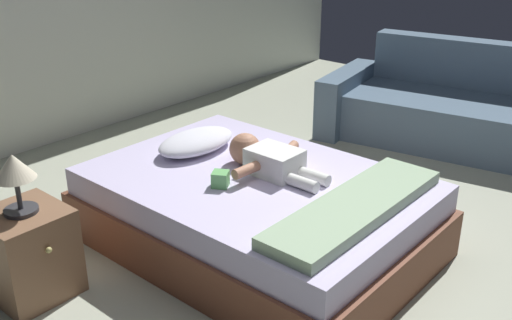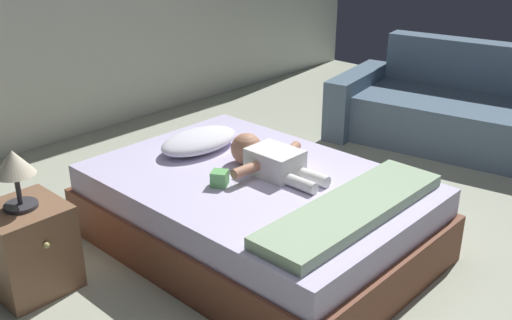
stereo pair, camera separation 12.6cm
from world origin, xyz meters
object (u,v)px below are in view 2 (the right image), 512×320
object	(u,v)px
bed	(256,212)
baby	(267,159)
pillow	(199,141)
toothbrush	(271,154)
toy_block	(220,178)
lamp	(14,167)
couch	(465,113)
nightstand	(28,248)

from	to	relation	value
bed	baby	distance (m)	0.31
pillow	toothbrush	world-z (taller)	pillow
toothbrush	toy_block	world-z (taller)	toy_block
pillow	lamp	distance (m)	1.14
couch	nightstand	world-z (taller)	couch
bed	toy_block	bearing A→B (deg)	163.17
baby	toothbrush	size ratio (longest dim) A/B	4.62
baby	toothbrush	world-z (taller)	baby
baby	toothbrush	distance (m)	0.24
nightstand	toy_block	size ratio (longest dim) A/B	3.99
lamp	toy_block	xyz separation A→B (m)	(0.86, -0.48, -0.20)
lamp	pillow	bearing A→B (deg)	-1.29
bed	toothbrush	size ratio (longest dim) A/B	13.63
baby	pillow	bearing A→B (deg)	95.06
baby	nightstand	bearing A→B (deg)	155.30
pillow	toothbrush	xyz separation A→B (m)	(0.23, -0.37, -0.05)
pillow	toothbrush	size ratio (longest dim) A/B	3.94
toothbrush	toy_block	bearing A→B (deg)	-170.69
baby	nightstand	world-z (taller)	baby
bed	couch	size ratio (longest dim) A/B	0.89
pillow	couch	distance (m)	2.35
couch	lamp	size ratio (longest dim) A/B	7.02
bed	nightstand	distance (m)	1.20
pillow	couch	bearing A→B (deg)	-16.54
bed	lamp	world-z (taller)	lamp
couch	toy_block	bearing A→B (deg)	175.23
couch	lamp	world-z (taller)	couch
bed	nightstand	xyz separation A→B (m)	(-1.07, 0.55, 0.02)
bed	couch	xyz separation A→B (m)	(2.30, -0.15, 0.05)
baby	couch	distance (m)	2.22
nightstand	toy_block	world-z (taller)	toy_block
baby	toy_block	xyz separation A→B (m)	(-0.31, 0.06, -0.03)
couch	nightstand	size ratio (longest dim) A/B	4.61
couch	bed	bearing A→B (deg)	176.38
bed	couch	world-z (taller)	couch
pillow	couch	world-z (taller)	couch
pillow	baby	bearing A→B (deg)	-84.94
couch	lamp	distance (m)	3.47
bed	lamp	xyz separation A→B (m)	(-1.07, 0.55, 0.46)
nightstand	lamp	size ratio (longest dim) A/B	1.52
toothbrush	bed	bearing A→B (deg)	-153.07
bed	baby	bearing A→B (deg)	4.40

